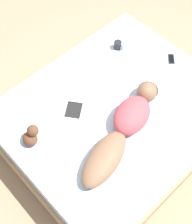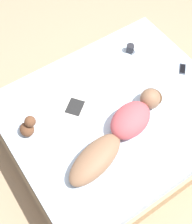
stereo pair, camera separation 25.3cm
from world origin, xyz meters
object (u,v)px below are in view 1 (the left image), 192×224
Objects in this scene: person at (125,126)px; open_magazine at (63,108)px; cell_phone at (171,59)px; coffee_mug at (118,45)px.

person is 0.66m from open_magazine.
open_magazine and cell_phone have the same top height.
coffee_mug is 0.82× the size of cell_phone.
person is 1.07m from coffee_mug.
cell_phone is (0.52, 0.31, -0.04)m from coffee_mug.
person reaches higher than open_magazine.
open_magazine is 1.33m from cell_phone.
person is 8.54× the size of cell_phone.
cell_phone is (-0.27, 1.03, -0.09)m from person.
coffee_mug is at bearing 122.66° from person.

